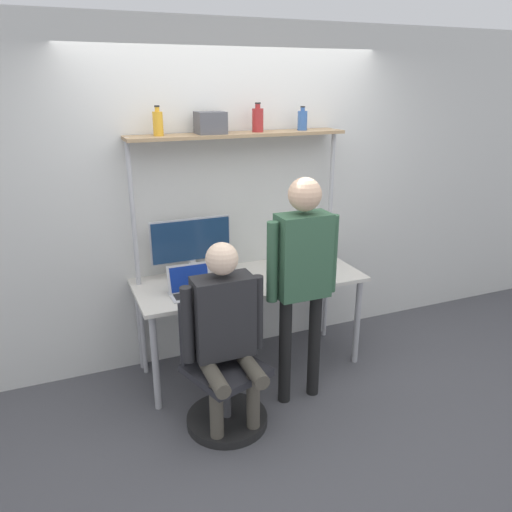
{
  "coord_description": "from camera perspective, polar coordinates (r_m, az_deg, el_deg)",
  "views": [
    {
      "loc": [
        -1.35,
        -3.03,
        2.25
      ],
      "look_at": [
        -0.13,
        -0.07,
        1.13
      ],
      "focal_mm": 35.0,
      "sensor_mm": 36.0,
      "label": 1
    }
  ],
  "objects": [
    {
      "name": "office_chair",
      "position": [
        3.54,
        -3.82,
        -14.71
      ],
      "size": [
        0.58,
        0.58,
        0.9
      ],
      "color": "black",
      "rests_on": "ground_plane"
    },
    {
      "name": "bottle_blue",
      "position": [
        4.09,
        5.33,
        15.21
      ],
      "size": [
        0.08,
        0.08,
        0.18
      ],
      "color": "#335999",
      "rests_on": "shelf_unit"
    },
    {
      "name": "bottle_red",
      "position": [
        3.93,
        0.2,
        15.33
      ],
      "size": [
        0.09,
        0.09,
        0.22
      ],
      "color": "maroon",
      "rests_on": "shelf_unit"
    },
    {
      "name": "storage_box",
      "position": [
        3.8,
        -5.23,
        14.92
      ],
      "size": [
        0.21,
        0.18,
        0.16
      ],
      "color": "#4C4C51",
      "rests_on": "shelf_unit"
    },
    {
      "name": "bottle_amber",
      "position": [
        3.7,
        -11.14,
        14.68
      ],
      "size": [
        0.07,
        0.07,
        0.21
      ],
      "color": "gold",
      "rests_on": "shelf_unit"
    },
    {
      "name": "person_seated",
      "position": [
        3.26,
        -3.53,
        -7.83
      ],
      "size": [
        0.56,
        0.46,
        1.31
      ],
      "color": "#4C473D",
      "rests_on": "ground_plane"
    },
    {
      "name": "shelf_unit",
      "position": [
        3.92,
        -1.96,
        9.68
      ],
      "size": [
        1.7,
        0.27,
        1.88
      ],
      "color": "#997A56",
      "rests_on": "ground_plane"
    },
    {
      "name": "ground_plane",
      "position": [
        4.01,
        1.38,
        -14.85
      ],
      "size": [
        12.0,
        12.0,
        0.0
      ],
      "primitive_type": "plane",
      "color": "#4C4C51"
    },
    {
      "name": "wall_back",
      "position": [
        4.12,
        -2.78,
        6.7
      ],
      "size": [
        8.0,
        0.06,
        2.7
      ],
      "color": "silver",
      "rests_on": "ground_plane"
    },
    {
      "name": "monitor",
      "position": [
        3.93,
        -7.42,
        1.5
      ],
      "size": [
        0.64,
        0.17,
        0.48
      ],
      "color": "#B7B7BC",
      "rests_on": "desk"
    },
    {
      "name": "laptop",
      "position": [
        3.68,
        -7.45,
        -3.4
      ],
      "size": [
        0.32,
        0.21,
        0.21
      ],
      "color": "#BCBCC1",
      "rests_on": "desk"
    },
    {
      "name": "desk",
      "position": [
        3.98,
        -0.73,
        -3.6
      ],
      "size": [
        1.79,
        0.71,
        0.78
      ],
      "color": "beige",
      "rests_on": "ground_plane"
    },
    {
      "name": "person_standing",
      "position": [
        3.44,
        5.34,
        -1.0
      ],
      "size": [
        0.53,
        0.23,
        1.67
      ],
      "color": "black",
      "rests_on": "ground_plane"
    },
    {
      "name": "cell_phone",
      "position": [
        3.78,
        -3.99,
        -3.57
      ],
      "size": [
        0.07,
        0.15,
        0.01
      ],
      "color": "silver",
      "rests_on": "desk"
    }
  ]
}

